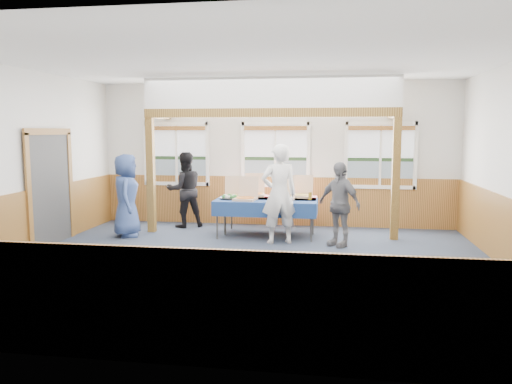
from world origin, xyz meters
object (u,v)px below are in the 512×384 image
woman_white (279,194)px  table_right (270,200)px  table_left (266,202)px  person_grey (339,204)px  woman_black (185,190)px  man_blue (126,195)px

woman_white → table_right: bearing=-93.1°
table_left → table_right: bearing=109.6°
woman_white → person_grey: woman_white is taller
woman_white → person_grey: (1.12, -0.06, -0.16)m
woman_black → man_blue: man_blue is taller
man_blue → person_grey: 4.25m
table_right → person_grey: person_grey is taller
table_left → person_grey: size_ratio=1.42×
woman_black → person_grey: bearing=127.4°
woman_white → table_left: bearing=-79.9°
table_right → person_grey: (1.42, -0.96, 0.08)m
table_right → woman_black: (-1.95, 0.39, 0.13)m
table_right → person_grey: size_ratio=1.33×
woman_white → woman_black: (-2.24, 1.29, -0.11)m
woman_white → man_blue: (-3.12, 0.17, -0.11)m
person_grey → woman_black: bearing=-162.3°
table_left → person_grey: person_grey is taller
table_left → person_grey: bearing=1.4°
man_blue → person_grey: (4.24, -0.22, -0.05)m
man_blue → table_left: bearing=-100.8°
table_left → woman_black: (-1.92, 0.77, 0.13)m
man_blue → woman_white: bearing=-111.1°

